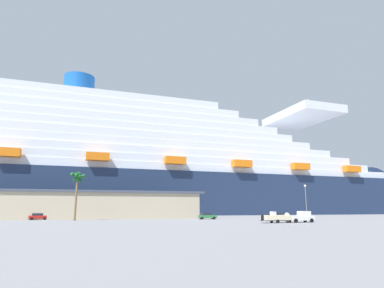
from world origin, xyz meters
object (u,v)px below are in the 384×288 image
(palm_tree, at_px, (77,181))
(parked_car_silver_sedan, at_px, (51,216))
(parked_car_black_coupe, at_px, (275,215))
(small_boat_on_trailer, at_px, (279,218))
(parked_car_green_wagon, at_px, (207,216))
(street_lamp, at_px, (306,197))
(cruise_ship, at_px, (158,171))
(pickup_truck, at_px, (301,217))
(parked_car_red_hatchback, at_px, (38,216))

(palm_tree, distance_m, parked_car_silver_sedan, 19.19)
(palm_tree, xyz_separation_m, parked_car_silver_sedan, (-7.32, 15.79, -8.10))
(parked_car_black_coupe, bearing_deg, small_boat_on_trailer, -116.55)
(parked_car_silver_sedan, height_order, parked_car_green_wagon, same)
(parked_car_black_coupe, bearing_deg, street_lamp, -69.90)
(cruise_ship, relative_size, pickup_truck, 50.52)
(cruise_ship, relative_size, parked_car_black_coupe, 63.19)
(parked_car_green_wagon, bearing_deg, cruise_ship, 94.40)
(small_boat_on_trailer, height_order, parked_car_green_wagon, small_boat_on_trailer)
(parked_car_black_coupe, height_order, parked_car_red_hatchback, same)
(street_lamp, bearing_deg, parked_car_red_hatchback, 167.15)
(parked_car_black_coupe, bearing_deg, palm_tree, -175.75)
(parked_car_black_coupe, relative_size, parked_car_red_hatchback, 1.01)
(pickup_truck, distance_m, parked_car_red_hatchback, 60.91)
(cruise_ship, height_order, parked_car_green_wagon, cruise_ship)
(palm_tree, xyz_separation_m, parked_car_green_wagon, (31.80, 2.86, -8.10))
(pickup_truck, bearing_deg, street_lamp, 53.33)
(street_lamp, xyz_separation_m, parked_car_green_wagon, (-23.15, 8.64, -4.70))
(cruise_ship, relative_size, street_lamp, 34.01)
(cruise_ship, xyz_separation_m, parked_car_green_wagon, (4.48, -58.15, -17.92))
(pickup_truck, bearing_deg, cruise_ship, 102.01)
(small_boat_on_trailer, relative_size, palm_tree, 0.71)
(pickup_truck, xyz_separation_m, parked_car_black_coupe, (6.92, 23.62, -0.21))
(cruise_ship, bearing_deg, parked_car_silver_sedan, -127.45)
(pickup_truck, relative_size, small_boat_on_trailer, 0.74)
(palm_tree, bearing_deg, parked_car_silver_sedan, 114.87)
(parked_car_silver_sedan, xyz_separation_m, parked_car_red_hatchback, (-1.92, -6.93, -0.00))
(small_boat_on_trailer, bearing_deg, parked_car_red_hatchback, 149.01)
(small_boat_on_trailer, relative_size, parked_car_red_hatchback, 1.71)
(cruise_ship, relative_size, parked_car_green_wagon, 60.38)
(parked_car_black_coupe, bearing_deg, parked_car_green_wagon, -177.19)
(parked_car_black_coupe, bearing_deg, pickup_truck, -106.34)
(parked_car_black_coupe, distance_m, parked_car_green_wagon, 19.66)
(cruise_ship, relative_size, parked_car_silver_sedan, 61.93)
(palm_tree, xyz_separation_m, street_lamp, (54.95, -5.78, -3.40))
(pickup_truck, bearing_deg, parked_car_green_wagon, 119.31)
(cruise_ship, bearing_deg, palm_tree, -114.12)
(cruise_ship, distance_m, small_boat_on_trailer, 84.13)
(cruise_ship, relative_size, parked_car_red_hatchback, 64.09)
(parked_car_black_coupe, xyz_separation_m, parked_car_red_hatchback, (-60.67, 5.04, 0.00))
(pickup_truck, distance_m, parked_car_black_coupe, 24.61)
(pickup_truck, relative_size, parked_car_red_hatchback, 1.27)
(cruise_ship, xyz_separation_m, parked_car_red_hatchback, (-36.55, -52.15, -17.92))
(street_lamp, height_order, parked_car_red_hatchback, street_lamp)
(pickup_truck, height_order, small_boat_on_trailer, pickup_truck)
(street_lamp, relative_size, parked_car_black_coupe, 1.86)
(pickup_truck, bearing_deg, parked_car_red_hatchback, 151.94)
(parked_car_black_coupe, bearing_deg, parked_car_red_hatchback, 175.26)
(street_lamp, relative_size, parked_car_green_wagon, 1.78)
(small_boat_on_trailer, height_order, palm_tree, palm_tree)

